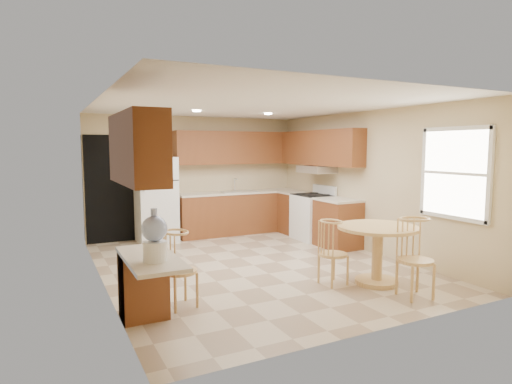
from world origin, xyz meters
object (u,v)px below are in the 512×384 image
dining_table (377,246)px  chair_desk (182,263)px  stove (313,216)px  refrigerator (156,200)px  chair_table_b (422,252)px  chair_table_a (337,247)px  water_crock (155,238)px

dining_table → chair_desk: chair_desk is taller
stove → dining_table: 2.88m
refrigerator → chair_desk: (-0.60, -3.69, -0.29)m
refrigerator → stove: (2.88, -1.22, -0.37)m
dining_table → stove: bearing=73.3°
chair_table_b → chair_desk: size_ratio=1.09×
refrigerator → chair_table_b: (2.10, -4.69, -0.24)m
refrigerator → stove: size_ratio=1.54×
chair_table_b → stove: bearing=-92.0°
dining_table → chair_table_a: size_ratio=1.24×
chair_table_b → chair_desk: (-2.70, 1.01, -0.05)m
dining_table → water_crock: 3.15m
chair_table_a → water_crock: water_crock is taller
chair_table_a → chair_desk: (-2.10, 0.13, 0.01)m
chair_table_a → chair_table_b: chair_table_b is taller
stove → chair_table_a: stove is taller
stove → chair_table_a: size_ratio=1.25×
refrigerator → water_crock: 4.43m
stove → water_crock: 5.02m
chair_table_b → water_crock: bearing=3.4°
refrigerator → water_crock: bearing=-103.7°
refrigerator → chair_table_a: bearing=-68.5°
refrigerator → chair_desk: refrigerator is taller
refrigerator → chair_desk: 3.75m
refrigerator → chair_table_b: size_ratio=1.71×
chair_desk → dining_table: bearing=72.3°
stove → dining_table: size_ratio=1.01×
chair_desk → water_crock: (-0.45, -0.61, 0.46)m
chair_table_b → chair_desk: 2.88m
dining_table → chair_table_b: (0.05, -0.71, 0.07)m
stove → chair_table_a: 2.94m
refrigerator → chair_table_a: 4.11m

